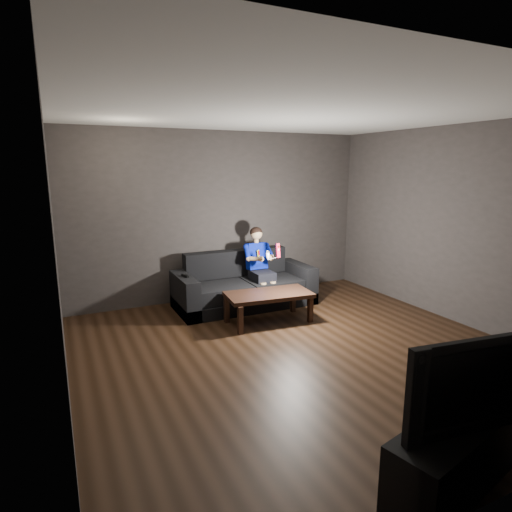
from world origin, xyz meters
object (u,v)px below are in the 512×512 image
sofa (244,288)px  media_console (459,452)px  child (259,260)px  coffee_table (269,297)px

sofa → media_console: sofa is taller
child → coffee_table: child is taller
sofa → coffee_table: 0.85m
sofa → media_console: 4.18m
coffee_table → media_console: 3.34m
sofa → child: (0.24, -0.05, 0.44)m
sofa → child: 0.51m
sofa → coffee_table: sofa is taller
child → coffee_table: bearing=-107.1°
sofa → media_console: (-0.24, -4.17, -0.04)m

